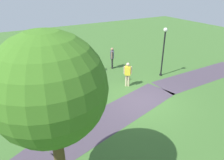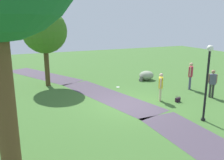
# 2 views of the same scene
# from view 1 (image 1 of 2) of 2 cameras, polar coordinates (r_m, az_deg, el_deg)

# --- Properties ---
(ground_plane) EXTENTS (48.00, 48.00, 0.00)m
(ground_plane) POSITION_cam_1_polar(r_m,az_deg,el_deg) (12.25, 8.48, -5.72)
(ground_plane) COLOR #3D662C
(footpath_segment_near) EXTENTS (8.02, 2.14, 0.01)m
(footpath_segment_near) POSITION_cam_1_polar(r_m,az_deg,el_deg) (16.70, 23.46, 1.13)
(footpath_segment_near) COLOR #453B48
(footpath_segment_near) RESTS_ON ground
(footpath_segment_mid) EXTENTS (8.26, 4.00, 0.01)m
(footpath_segment_mid) POSITION_cam_1_polar(r_m,az_deg,el_deg) (11.10, 1.77, -9.02)
(footpath_segment_mid) COLOR #453B48
(footpath_segment_mid) RESTS_ON ground
(young_tree_near_path) EXTENTS (3.02, 3.02, 5.32)m
(young_tree_near_path) POSITION_cam_1_polar(r_m,az_deg,el_deg) (5.53, -16.70, -2.51)
(young_tree_near_path) COLOR #4E3E20
(young_tree_near_path) RESTS_ON ground
(lamp_post) EXTENTS (0.28, 0.28, 3.48)m
(lamp_post) POSITION_cam_1_polar(r_m,az_deg,el_deg) (15.06, 13.98, 8.77)
(lamp_post) COLOR black
(lamp_post) RESTS_ON ground
(lawn_boulder) EXTENTS (1.08, 1.25, 0.71)m
(lawn_boulder) POSITION_cam_1_polar(r_m,az_deg,el_deg) (13.71, -16.92, -1.37)
(lawn_boulder) COLOR gray
(lawn_boulder) RESTS_ON ground
(woman_with_handbag) EXTENTS (0.43, 0.41, 1.64)m
(woman_with_handbag) POSITION_cam_1_polar(r_m,az_deg,el_deg) (13.44, 4.30, 1.97)
(woman_with_handbag) COLOR beige
(woman_with_handbag) RESTS_ON ground
(man_near_boulder) EXTENTS (0.41, 0.43, 1.82)m
(man_near_boulder) POSITION_cam_1_polar(r_m,az_deg,el_deg) (15.49, -6.00, 5.62)
(man_near_boulder) COLOR #4E4B6C
(man_near_boulder) RESTS_ON ground
(passerby_on_path) EXTENTS (0.41, 0.44, 1.69)m
(passerby_on_path) POSITION_cam_1_polar(r_m,az_deg,el_deg) (16.30, 0.05, 6.44)
(passerby_on_path) COLOR #30302E
(passerby_on_path) RESTS_ON ground
(handbag_on_grass) EXTENTS (0.31, 0.33, 0.31)m
(handbag_on_grass) POSITION_cam_1_polar(r_m,az_deg,el_deg) (14.68, 4.17, 0.63)
(handbag_on_grass) COLOR black
(handbag_on_grass) RESTS_ON ground
(backpack_by_boulder) EXTENTS (0.35, 0.35, 0.40)m
(backpack_by_boulder) POSITION_cam_1_polar(r_m,az_deg,el_deg) (13.32, -15.68, -2.81)
(backpack_by_boulder) COLOR slate
(backpack_by_boulder) RESTS_ON ground
(frisbee_on_grass) EXTENTS (0.24, 0.24, 0.02)m
(frisbee_on_grass) POSITION_cam_1_polar(r_m,az_deg,el_deg) (11.64, -8.12, -7.46)
(frisbee_on_grass) COLOR white
(frisbee_on_grass) RESTS_ON ground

